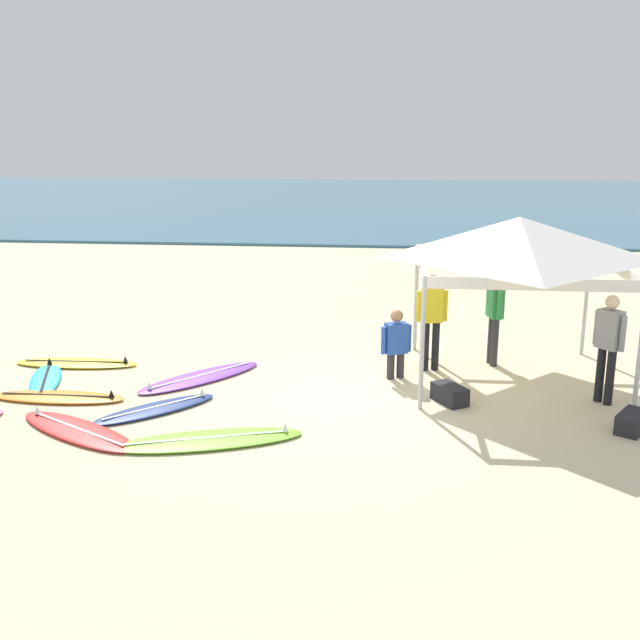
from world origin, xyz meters
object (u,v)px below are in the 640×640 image
gear_bag_near_tent (632,422)px  surfboard_cyan (46,379)px  gear_bag_by_pole (450,394)px  person_grey (609,341)px  surfboard_orange (58,397)px  surfboard_yellow (77,363)px  canopy_tent (519,239)px  person_yellow (432,316)px  surfboard_navy (156,409)px  person_green (495,311)px  surfboard_red (77,431)px  surfboard_purple (200,377)px  surfboard_lime (209,440)px  person_blue (396,341)px

gear_bag_near_tent → surfboard_cyan: bearing=172.2°
gear_bag_by_pole → person_grey: bearing=5.5°
surfboard_orange → surfboard_yellow: size_ratio=0.96×
canopy_tent → person_yellow: canopy_tent is taller
surfboard_navy → surfboard_cyan: same height
person_green → gear_bag_by_pole: (-0.90, -2.03, -0.85)m
person_grey → surfboard_red: bearing=-165.7°
person_grey → gear_bag_near_tent: (0.10, -1.12, -0.85)m
surfboard_purple → gear_bag_by_pole: 4.20m
gear_bag_near_tent → surfboard_lime: bearing=-170.7°
surfboard_purple → person_green: size_ratio=1.30×
canopy_tent → surfboard_yellow: 8.00m
surfboard_cyan → surfboard_red: 2.53m
surfboard_cyan → person_yellow: size_ratio=1.09×
canopy_tent → person_grey: bearing=-38.9°
canopy_tent → person_yellow: 1.96m
person_grey → person_yellow: same height
surfboard_lime → person_yellow: size_ratio=1.57×
surfboard_yellow → gear_bag_near_tent: 9.27m
surfboard_purple → surfboard_yellow: size_ratio=0.99×
surfboard_yellow → surfboard_red: bearing=-66.5°
person_grey → surfboard_navy: bearing=-171.5°
person_yellow → canopy_tent: bearing=-14.4°
person_yellow → gear_bag_near_tent: size_ratio=2.85×
surfboard_cyan → surfboard_red: same height
surfboard_lime → person_grey: (5.72, 2.07, 0.95)m
surfboard_yellow → person_green: size_ratio=1.30×
surfboard_red → surfboard_lime: bearing=-4.0°
person_grey → gear_bag_by_pole: person_grey is taller
surfboard_cyan → person_grey: person_grey is taller
gear_bag_by_pole → surfboard_orange: bearing=-175.8°
surfboard_red → person_yellow: (5.02, 3.30, 0.95)m
canopy_tent → surfboard_lime: (-4.46, -3.10, -2.35)m
surfboard_orange → person_green: 7.50m
surfboard_red → person_blue: (4.42, 2.80, 0.62)m
surfboard_purple → surfboard_lime: 2.66m
surfboard_orange → surfboard_cyan: bearing=126.1°
surfboard_yellow → person_grey: (8.91, -1.02, 0.95)m
canopy_tent → person_grey: 2.15m
surfboard_orange → surfboard_lime: (2.75, -1.39, -0.00)m
surfboard_red → gear_bag_by_pole: bearing=18.0°
surfboard_lime → person_green: size_ratio=1.57×
canopy_tent → surfboard_orange: canopy_tent is taller
surfboard_navy → person_grey: (6.79, 1.02, 0.95)m
surfboard_purple → person_green: 5.29m
surfboard_navy → person_yellow: bearing=29.7°
canopy_tent → surfboard_navy: size_ratio=1.82×
surfboard_yellow → surfboard_cyan: bearing=-100.5°
surfboard_cyan → gear_bag_near_tent: (9.18, -1.26, 0.10)m
surfboard_lime → gear_bag_near_tent: bearing=9.3°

